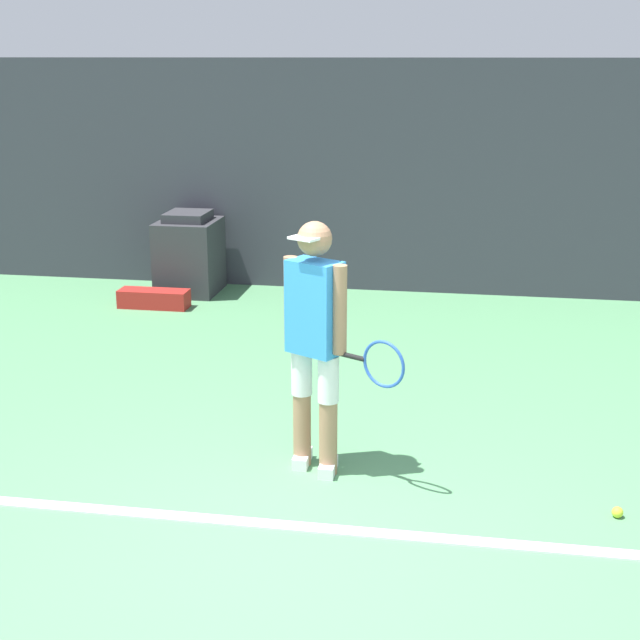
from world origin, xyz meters
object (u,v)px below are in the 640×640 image
covered_chair (189,254)px  equipment_bag (154,299)px  tennis_ball (617,512)px  tennis_player (316,336)px

covered_chair → equipment_bag: bearing=-105.1°
tennis_ball → covered_chair: size_ratio=0.07×
equipment_bag → tennis_player: bearing=-56.2°
tennis_player → equipment_bag: bearing=152.1°
tennis_player → equipment_bag: tennis_player is taller
equipment_bag → covered_chair: bearing=74.9°
tennis_ball → equipment_bag: bearing=137.4°
covered_chair → equipment_bag: (-0.19, -0.71, -0.35)m
tennis_player → tennis_ball: size_ratio=24.58×
tennis_ball → covered_chair: covered_chair is taller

